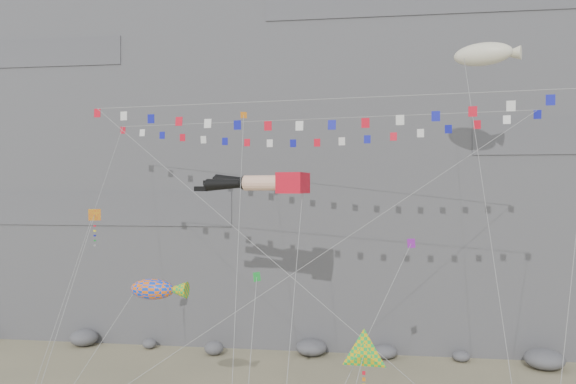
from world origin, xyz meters
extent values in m
cube|color=slate|center=(0.00, 32.00, 25.00)|extent=(80.00, 28.00, 50.00)
cube|color=red|center=(-0.20, 6.86, 14.17)|extent=(2.02, 2.52, 1.34)
cylinder|color=#FCBE9D|center=(-2.25, 6.54, 14.17)|extent=(2.41, 1.37, 0.99)
sphere|color=black|center=(-3.37, 6.74, 14.17)|extent=(0.91, 0.91, 0.91)
cone|color=black|center=(-4.69, 6.97, 14.09)|extent=(2.81, 1.28, 0.93)
cube|color=black|center=(-6.47, 7.28, 13.79)|extent=(0.93, 0.54, 0.33)
cylinder|color=#FCBE9D|center=(-2.02, 7.86, 14.17)|extent=(2.41, 1.37, 0.99)
sphere|color=black|center=(-3.13, 8.06, 14.17)|extent=(0.91, 0.91, 0.91)
cone|color=black|center=(-4.46, 8.29, 14.30)|extent=(2.83, 1.29, 0.99)
cube|color=black|center=(-6.23, 8.60, 14.20)|extent=(0.93, 0.54, 0.33)
cylinder|color=gray|center=(0.43, -1.01, 7.11)|extent=(0.03, 0.03, 21.19)
cylinder|color=gray|center=(-6.52, 3.53, 9.38)|extent=(0.03, 0.03, 26.80)
cylinder|color=gray|center=(7.05, -0.09, 9.47)|extent=(0.03, 0.03, 22.54)
cylinder|color=gray|center=(-12.61, 0.34, 6.10)|extent=(0.03, 0.03, 14.57)
cylinder|color=gray|center=(-9.93, -1.30, 4.15)|extent=(0.03, 0.03, 10.49)
cylinder|color=gray|center=(12.07, 4.22, 11.40)|extent=(0.03, 0.03, 25.29)
cylinder|color=gray|center=(-2.77, 2.01, 9.48)|extent=(0.03, 0.03, 23.67)
cylinder|color=gray|center=(4.13, -0.21, 5.36)|extent=(0.03, 0.03, 14.67)
camera|label=1|loc=(4.47, -29.04, 13.90)|focal=35.00mm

